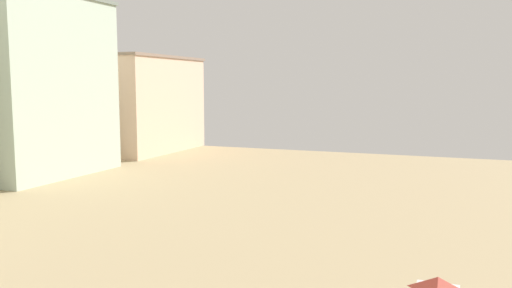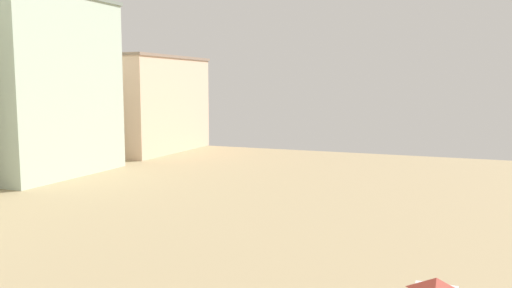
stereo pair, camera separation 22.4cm
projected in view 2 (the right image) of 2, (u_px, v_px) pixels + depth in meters
name	position (u px, v px, depth m)	size (l,w,h in m)	color
boardwalk_hotel_mid	(0.00, 86.00, 44.35)	(16.96, 12.38, 14.77)	#B7C6B2
boardwalk_hotel_far	(119.00, 103.00, 59.73)	(16.25, 14.66, 10.63)	beige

